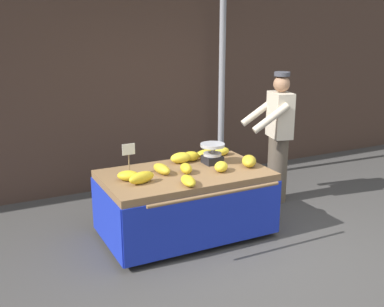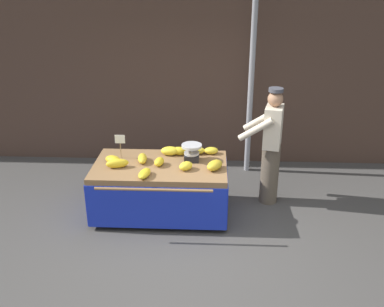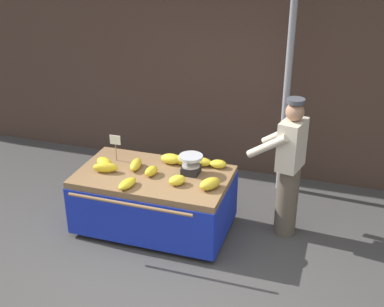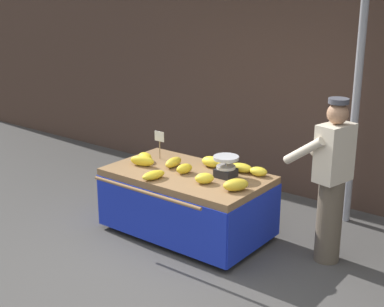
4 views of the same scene
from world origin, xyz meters
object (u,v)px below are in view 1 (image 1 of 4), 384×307
at_px(banana_bunch_7, 191,156).
at_px(banana_cart, 185,189).
at_px(banana_bunch_8, 128,176).
at_px(banana_bunch_9, 142,178).
at_px(street_pole, 222,83).
at_px(banana_bunch_0, 181,158).
at_px(banana_bunch_1, 186,168).
at_px(banana_bunch_5, 222,151).
at_px(banana_bunch_4, 162,169).
at_px(banana_bunch_3, 249,161).
at_px(banana_bunch_6, 221,167).
at_px(vendor_person, 278,138).
at_px(banana_bunch_10, 206,154).
at_px(weighing_scale, 212,153).
at_px(price_sign, 129,152).
at_px(banana_bunch_2, 188,181).

bearing_deg(banana_bunch_7, banana_cart, -124.78).
bearing_deg(banana_bunch_8, banana_bunch_9, -57.81).
relative_size(street_pole, banana_bunch_0, 11.30).
bearing_deg(banana_bunch_1, banana_bunch_0, 72.91).
xyz_separation_m(banana_bunch_5, banana_bunch_9, (-1.24, -0.53, 0.01)).
distance_m(banana_cart, banana_bunch_4, 0.36).
relative_size(banana_bunch_4, banana_bunch_8, 1.24).
height_order(street_pole, banana_bunch_8, street_pole).
xyz_separation_m(banana_bunch_3, banana_bunch_7, (-0.50, 0.47, -0.00)).
height_order(banana_bunch_4, banana_bunch_7, banana_bunch_7).
distance_m(banana_bunch_6, banana_bunch_9, 0.91).
xyz_separation_m(banana_bunch_7, banana_bunch_9, (-0.79, -0.47, 0.00)).
bearing_deg(banana_bunch_6, banana_bunch_0, 117.48).
xyz_separation_m(banana_bunch_6, banana_bunch_8, (-1.00, 0.17, -0.00)).
xyz_separation_m(street_pole, vendor_person, (0.23, -1.08, -0.60)).
bearing_deg(banana_bunch_8, banana_cart, -1.21).
relative_size(banana_bunch_10, vendor_person, 0.15).
distance_m(banana_bunch_6, banana_bunch_8, 1.02).
bearing_deg(weighing_scale, price_sign, 177.45).
bearing_deg(banana_bunch_7, price_sign, -169.90).
distance_m(banana_bunch_7, vendor_person, 1.29).
bearing_deg(banana_bunch_5, banana_cart, -150.11).
bearing_deg(banana_bunch_9, banana_bunch_1, 9.83).
xyz_separation_m(banana_bunch_5, banana_bunch_7, (-0.45, -0.06, 0.01)).
bearing_deg(banana_bunch_1, banana_bunch_8, 175.51).
xyz_separation_m(street_pole, banana_bunch_5, (-0.61, -1.08, -0.67)).
relative_size(banana_bunch_1, banana_bunch_6, 1.01).
height_order(banana_cart, banana_bunch_3, banana_bunch_3).
xyz_separation_m(banana_bunch_1, banana_bunch_7, (0.24, 0.38, 0.01)).
xyz_separation_m(banana_bunch_3, banana_bunch_4, (-0.99, 0.20, -0.01)).
xyz_separation_m(price_sign, banana_bunch_3, (1.31, -0.33, -0.19)).
height_order(banana_cart, price_sign, price_sign).
height_order(banana_bunch_0, vendor_person, vendor_person).
relative_size(banana_bunch_6, vendor_person, 0.12).
relative_size(banana_bunch_1, banana_bunch_9, 0.68).
bearing_deg(banana_bunch_3, banana_bunch_0, 143.80).
relative_size(price_sign, banana_bunch_1, 1.67).
distance_m(banana_bunch_1, banana_bunch_9, 0.55).
height_order(banana_bunch_1, banana_bunch_3, banana_bunch_3).
xyz_separation_m(banana_cart, banana_bunch_10, (0.47, 0.39, 0.25)).
height_order(banana_bunch_1, vendor_person, vendor_person).
relative_size(weighing_scale, banana_bunch_0, 1.08).
bearing_deg(price_sign, banana_bunch_9, -86.97).
bearing_deg(street_pole, weighing_scale, -123.53).
distance_m(banana_bunch_0, banana_bunch_10, 0.37).
xyz_separation_m(banana_bunch_4, vendor_person, (1.78, 0.33, 0.07)).
bearing_deg(street_pole, banana_bunch_2, -127.91).
distance_m(street_pole, banana_cart, 2.18).
bearing_deg(banana_bunch_7, banana_bunch_4, -150.58).
distance_m(banana_bunch_0, banana_bunch_2, 0.76).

